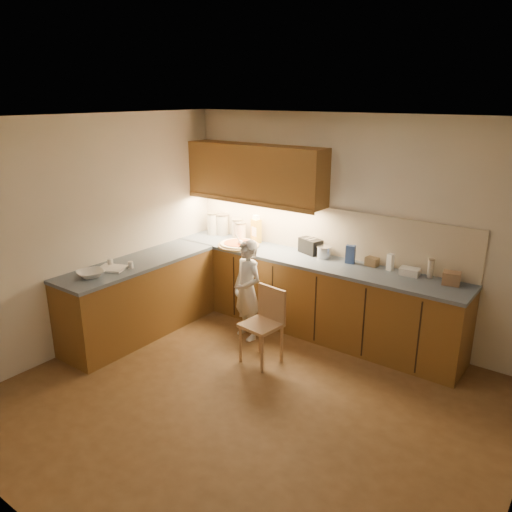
% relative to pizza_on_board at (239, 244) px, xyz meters
% --- Properties ---
extents(room, '(4.54, 4.50, 2.62)m').
position_rel_pizza_on_board_xyz_m(room, '(1.37, -1.59, 0.73)').
color(room, brown).
rests_on(room, ground).
extents(l_counter, '(3.77, 2.62, 0.92)m').
position_rel_pizza_on_board_xyz_m(l_counter, '(0.45, -0.35, -0.48)').
color(l_counter, brown).
rests_on(l_counter, ground).
extents(backsplash, '(3.75, 0.02, 0.58)m').
position_rel_pizza_on_board_xyz_m(backsplash, '(1.00, 0.39, 0.27)').
color(backsplash, beige).
rests_on(backsplash, l_counter).
extents(upper_cabinets, '(1.95, 0.36, 0.73)m').
position_rel_pizza_on_board_xyz_m(upper_cabinets, '(0.10, 0.23, 0.90)').
color(upper_cabinets, brown).
rests_on(upper_cabinets, ground).
extents(pizza_on_board, '(0.54, 0.54, 0.22)m').
position_rel_pizza_on_board_xyz_m(pizza_on_board, '(0.00, 0.00, 0.00)').
color(pizza_on_board, '#A48852').
rests_on(pizza_on_board, l_counter).
extents(child, '(0.51, 0.41, 1.20)m').
position_rel_pizza_on_board_xyz_m(child, '(0.53, -0.51, -0.34)').
color(child, silver).
rests_on(child, ground).
extents(wooden_chair, '(0.41, 0.41, 0.83)m').
position_rel_pizza_on_board_xyz_m(wooden_chair, '(1.02, -0.84, -0.46)').
color(wooden_chair, tan).
rests_on(wooden_chair, ground).
extents(mixing_bowl, '(0.35, 0.35, 0.07)m').
position_rel_pizza_on_board_xyz_m(mixing_bowl, '(-0.58, -1.84, 0.01)').
color(mixing_bowl, silver).
rests_on(mixing_bowl, l_counter).
extents(canister_a, '(0.15, 0.15, 0.31)m').
position_rel_pizza_on_board_xyz_m(canister_a, '(-0.65, 0.24, 0.13)').
color(canister_a, silver).
rests_on(canister_a, l_counter).
extents(canister_b, '(0.17, 0.17, 0.30)m').
position_rel_pizza_on_board_xyz_m(canister_b, '(-0.53, 0.30, 0.13)').
color(canister_b, beige).
rests_on(canister_b, l_counter).
extents(canister_c, '(0.15, 0.15, 0.28)m').
position_rel_pizza_on_board_xyz_m(canister_c, '(-0.22, 0.25, 0.12)').
color(canister_c, beige).
rests_on(canister_c, l_counter).
extents(canister_d, '(0.15, 0.15, 0.25)m').
position_rel_pizza_on_board_xyz_m(canister_d, '(-0.15, 0.24, 0.10)').
color(canister_d, white).
rests_on(canister_d, l_counter).
extents(oil_jug, '(0.14, 0.12, 0.37)m').
position_rel_pizza_on_board_xyz_m(oil_jug, '(0.08, 0.28, 0.14)').
color(oil_jug, gold).
rests_on(oil_jug, l_counter).
extents(toaster, '(0.33, 0.25, 0.19)m').
position_rel_pizza_on_board_xyz_m(toaster, '(0.90, 0.29, 0.07)').
color(toaster, black).
rests_on(toaster, l_counter).
extents(steel_pot, '(0.19, 0.19, 0.14)m').
position_rel_pizza_on_board_xyz_m(steel_pot, '(1.12, 0.24, 0.05)').
color(steel_pot, silver).
rests_on(steel_pot, l_counter).
extents(blue_box, '(0.12, 0.10, 0.21)m').
position_rel_pizza_on_board_xyz_m(blue_box, '(1.46, 0.24, 0.08)').
color(blue_box, '#314D93').
rests_on(blue_box, l_counter).
extents(card_box_a, '(0.15, 0.11, 0.10)m').
position_rel_pizza_on_board_xyz_m(card_box_a, '(1.71, 0.30, 0.03)').
color(card_box_a, '#957750').
rests_on(card_box_a, l_counter).
extents(white_bottle, '(0.08, 0.08, 0.19)m').
position_rel_pizza_on_board_xyz_m(white_bottle, '(1.93, 0.27, 0.07)').
color(white_bottle, white).
rests_on(white_bottle, l_counter).
extents(flat_pack, '(0.22, 0.16, 0.08)m').
position_rel_pizza_on_board_xyz_m(flat_pack, '(2.17, 0.25, 0.02)').
color(flat_pack, white).
rests_on(flat_pack, l_counter).
extents(tall_jar, '(0.07, 0.07, 0.21)m').
position_rel_pizza_on_board_xyz_m(tall_jar, '(2.37, 0.30, 0.08)').
color(tall_jar, beige).
rests_on(tall_jar, l_counter).
extents(card_box_b, '(0.20, 0.17, 0.14)m').
position_rel_pizza_on_board_xyz_m(card_box_b, '(2.61, 0.23, 0.04)').
color(card_box_b, '#9A7553').
rests_on(card_box_b, l_counter).
extents(dough_cloth, '(0.37, 0.33, 0.02)m').
position_rel_pizza_on_board_xyz_m(dough_cloth, '(-0.59, -1.54, -0.01)').
color(dough_cloth, white).
rests_on(dough_cloth, l_counter).
extents(spice_jar_a, '(0.07, 0.07, 0.08)m').
position_rel_pizza_on_board_xyz_m(spice_jar_a, '(-0.70, -1.48, 0.02)').
color(spice_jar_a, silver).
rests_on(spice_jar_a, l_counter).
extents(spice_jar_b, '(0.07, 0.07, 0.08)m').
position_rel_pizza_on_board_xyz_m(spice_jar_b, '(-0.45, -1.40, 0.02)').
color(spice_jar_b, silver).
rests_on(spice_jar_b, l_counter).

